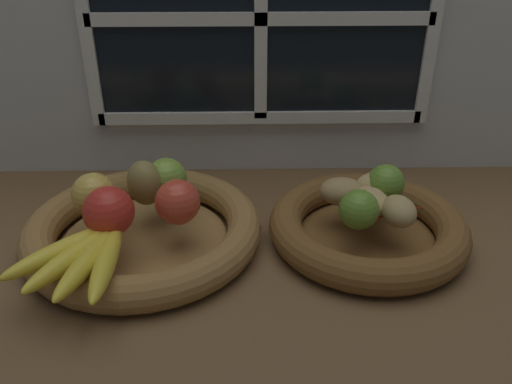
{
  "coord_description": "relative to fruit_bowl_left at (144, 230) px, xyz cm",
  "views": [
    {
      "loc": [
        -3.1,
        -71.29,
        49.04
      ],
      "look_at": [
        -1.48,
        1.1,
        9.44
      ],
      "focal_mm": 36.76,
      "sensor_mm": 36.0,
      "label": 1
    }
  ],
  "objects": [
    {
      "name": "apple_golden_left",
      "position": [
        -7.38,
        0.84,
        6.36
      ],
      "size": [
        6.92,
        6.92,
        6.92
      ],
      "primitive_type": "sphere",
      "color": "gold",
      "rests_on": "fruit_bowl_left"
    },
    {
      "name": "potato_small",
      "position": [
        40.3,
        -3.52,
        5.2
      ],
      "size": [
        6.36,
        7.47,
        4.6
      ],
      "primitive_type": "ellipsoid",
      "rotation": [
        0.0,
        0.0,
        1.75
      ],
      "color": "tan",
      "rests_on": "fruit_bowl_right"
    },
    {
      "name": "fruit_bowl_right",
      "position": [
        36.77,
        0.0,
        0.01
      ],
      "size": [
        32.55,
        32.55,
        5.44
      ],
      "color": "brown",
      "rests_on": "ground_plane"
    },
    {
      "name": "lime_far",
      "position": [
        40.09,
        4.27,
        6.04
      ],
      "size": [
        6.28,
        6.28,
        6.28
      ],
      "primitive_type": "sphere",
      "color": "olive",
      "rests_on": "fruit_bowl_right"
    },
    {
      "name": "chili_pepper",
      "position": [
        39.04,
        -2.03,
        3.98
      ],
      "size": [
        13.18,
        5.53,
        2.15
      ],
      "primitive_type": "cone",
      "rotation": [
        0.0,
        1.57,
        0.27
      ],
      "color": "red",
      "rests_on": "fruit_bowl_right"
    },
    {
      "name": "back_wall",
      "position": [
        19.86,
        28.67,
        25.35
      ],
      "size": [
        140.0,
        4.6,
        55.0
      ],
      "color": "silver",
      "rests_on": "ground_plane"
    },
    {
      "name": "potato_large",
      "position": [
        36.77,
        -0.0,
        4.95
      ],
      "size": [
        7.57,
        8.62,
        4.09
      ],
      "primitive_type": "ellipsoid",
      "rotation": [
        0.0,
        0.0,
        1.9
      ],
      "color": "tan",
      "rests_on": "fruit_bowl_right"
    },
    {
      "name": "lime_near",
      "position": [
        33.92,
        -4.27,
        6.0
      ],
      "size": [
        6.2,
        6.2,
        6.2
      ],
      "primitive_type": "sphere",
      "color": "olive",
      "rests_on": "fruit_bowl_right"
    },
    {
      "name": "potato_back",
      "position": [
        38.97,
        4.85,
        5.25
      ],
      "size": [
        7.5,
        4.87,
        4.7
      ],
      "primitive_type": "ellipsoid",
      "rotation": [
        0.0,
        0.0,
        3.15
      ],
      "color": "tan",
      "rests_on": "fruit_bowl_right"
    },
    {
      "name": "apple_red_front",
      "position": [
        -3.6,
        -5.2,
        6.72
      ],
      "size": [
        7.64,
        7.64,
        7.64
      ],
      "primitive_type": "sphere",
      "color": "red",
      "rests_on": "fruit_bowl_left"
    },
    {
      "name": "banana_bunch_front",
      "position": [
        -5.53,
        -12.87,
        4.34
      ],
      "size": [
        15.62,
        19.58,
        2.88
      ],
      "color": "yellow",
      "rests_on": "fruit_bowl_left"
    },
    {
      "name": "potato_oblong",
      "position": [
        32.81,
        3.08,
        5.13
      ],
      "size": [
        8.62,
        7.16,
        4.46
      ],
      "primitive_type": "ellipsoid",
      "rotation": [
        0.0,
        0.0,
        6.09
      ],
      "color": "#A38451",
      "rests_on": "fruit_bowl_right"
    },
    {
      "name": "fruit_bowl_left",
      "position": [
        0.0,
        0.0,
        0.0
      ],
      "size": [
        38.46,
        38.46,
        5.44
      ],
      "color": "olive",
      "rests_on": "ground_plane"
    },
    {
      "name": "ground_plane",
      "position": [
        19.86,
        -1.1,
        -4.03
      ],
      "size": [
        140.0,
        90.0,
        3.0
      ],
      "primitive_type": "cube",
      "color": "brown"
    },
    {
      "name": "pear_brown",
      "position": [
        0.29,
        3.84,
        6.73
      ],
      "size": [
        8.32,
        8.49,
        7.65
      ],
      "primitive_type": "ellipsoid",
      "rotation": [
        0.0,
        0.0,
        3.78
      ],
      "color": "olive",
      "rests_on": "fruit_bowl_left"
    },
    {
      "name": "apple_red_right",
      "position": [
        6.24,
        -2.1,
        6.44
      ],
      "size": [
        7.06,
        7.06,
        7.06
      ],
      "primitive_type": "sphere",
      "color": "#CC422D",
      "rests_on": "fruit_bowl_left"
    },
    {
      "name": "apple_green_back",
      "position": [
        3.48,
        6.06,
        6.37
      ],
      "size": [
        6.93,
        6.93,
        6.93
      ],
      "primitive_type": "sphere",
      "color": "#7AA338",
      "rests_on": "fruit_bowl_left"
    }
  ]
}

